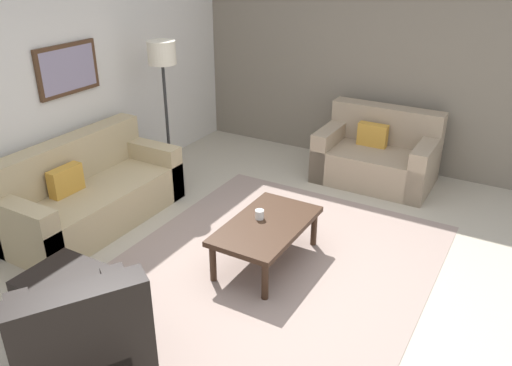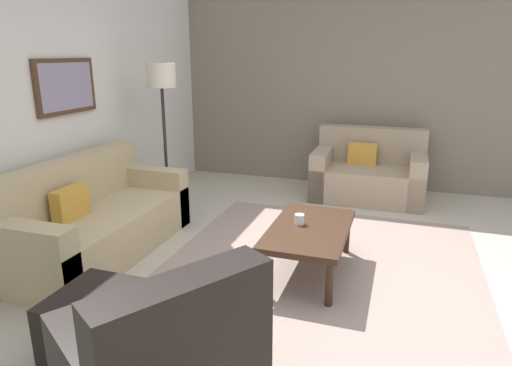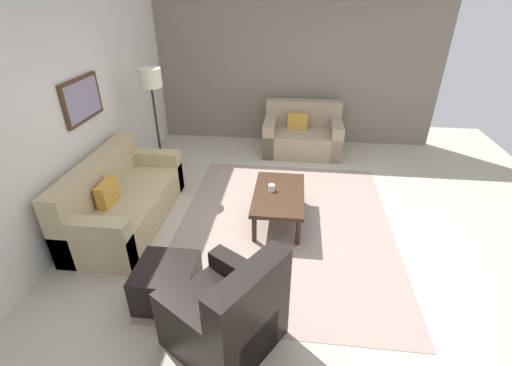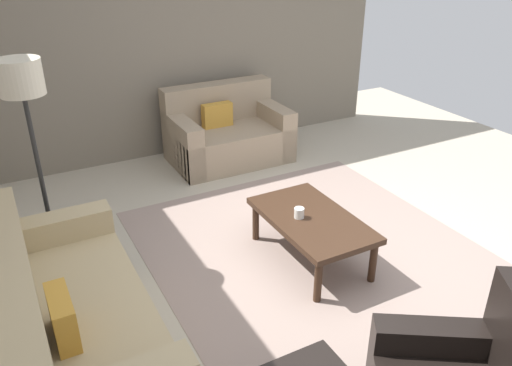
% 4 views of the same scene
% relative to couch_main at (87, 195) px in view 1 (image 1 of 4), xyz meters
% --- Properties ---
extents(ground_plane, '(8.00, 8.00, 0.00)m').
position_rel_couch_main_xyz_m(ground_plane, '(0.12, -2.11, -0.30)').
color(ground_plane, '#B2A893').
extents(rear_partition, '(6.00, 0.12, 2.80)m').
position_rel_couch_main_xyz_m(rear_partition, '(0.12, 0.49, 1.10)').
color(rear_partition, silver).
rests_on(rear_partition, ground_plane).
extents(stone_feature_panel, '(0.12, 5.20, 2.80)m').
position_rel_couch_main_xyz_m(stone_feature_panel, '(3.12, -2.11, 1.10)').
color(stone_feature_panel, slate).
rests_on(stone_feature_panel, ground_plane).
extents(area_rug, '(3.38, 2.71, 0.01)m').
position_rel_couch_main_xyz_m(area_rug, '(0.12, -2.11, -0.30)').
color(area_rug, gray).
rests_on(area_rug, ground_plane).
extents(couch_main, '(1.94, 0.87, 0.88)m').
position_rel_couch_main_xyz_m(couch_main, '(0.00, 0.00, 0.00)').
color(couch_main, tan).
rests_on(couch_main, ground_plane).
extents(couch_loveseat, '(0.88, 1.38, 0.88)m').
position_rel_couch_main_xyz_m(couch_loveseat, '(2.57, -2.32, 0.00)').
color(couch_loveseat, gray).
rests_on(couch_loveseat, ground_plane).
extents(armchair_leather, '(1.10, 1.10, 0.95)m').
position_rel_couch_main_xyz_m(armchair_leather, '(-1.65, -1.72, 0.01)').
color(armchair_leather, black).
rests_on(armchair_leather, ground_plane).
extents(ottoman, '(0.56, 0.56, 0.40)m').
position_rel_couch_main_xyz_m(ottoman, '(-1.21, -1.02, -0.10)').
color(ottoman, black).
rests_on(ottoman, ground_plane).
extents(coffee_table, '(1.10, 0.64, 0.41)m').
position_rel_couch_main_xyz_m(coffee_table, '(0.26, -2.02, 0.06)').
color(coffee_table, '#382316').
rests_on(coffee_table, ground_plane).
extents(cup, '(0.08, 0.08, 0.09)m').
position_rel_couch_main_xyz_m(cup, '(0.30, -1.92, 0.15)').
color(cup, white).
rests_on(cup, coffee_table).
extents(lamp_standing, '(0.32, 0.32, 1.71)m').
position_rel_couch_main_xyz_m(lamp_standing, '(1.24, -0.12, 1.11)').
color(lamp_standing, black).
rests_on(lamp_standing, ground_plane).
extents(framed_artwork, '(0.77, 0.04, 0.52)m').
position_rel_couch_main_xyz_m(framed_artwork, '(0.35, 0.40, 1.21)').
color(framed_artwork, '#472D1C').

